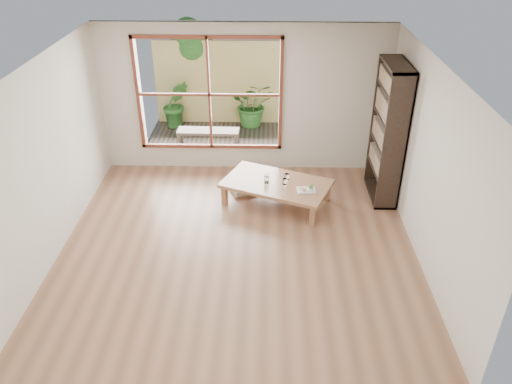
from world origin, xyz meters
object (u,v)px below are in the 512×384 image
at_px(bookshelf, 388,133).
at_px(low_table, 277,185).
at_px(garden_bench, 208,133).
at_px(food_tray, 307,189).

bearing_deg(bookshelf, low_table, -170.83).
height_order(low_table, garden_bench, garden_bench).
relative_size(low_table, garden_bench, 1.57).
xyz_separation_m(low_table, food_tray, (0.47, -0.25, 0.07)).
bearing_deg(low_table, bookshelf, 31.88).
bearing_deg(garden_bench, low_table, -54.95).
relative_size(low_table, food_tray, 6.16).
distance_m(low_table, bookshelf, 1.93).
bearing_deg(bookshelf, garden_bench, 150.88).
bearing_deg(low_table, food_tray, -5.27).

